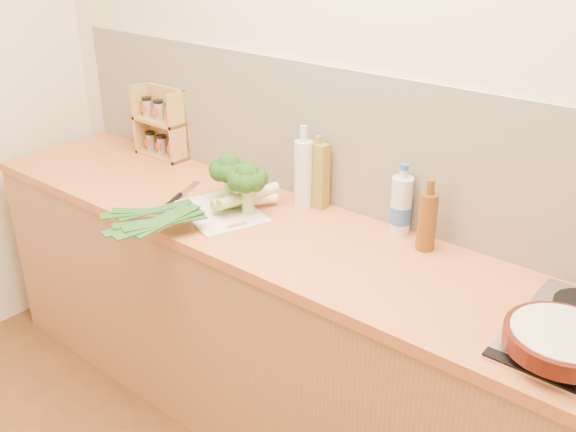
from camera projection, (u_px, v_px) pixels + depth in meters
The scene contains 15 objects.
room_shell at pixel (364, 147), 2.33m from camera, with size 3.50×3.50×3.50m.
counter at pixel (313, 345), 2.44m from camera, with size 3.20×0.62×0.90m.
chopping_board at pixel (220, 212), 2.45m from camera, with size 0.35×0.26×0.01m, color white.
broccoli_left at pixel (229, 170), 2.49m from camera, with size 0.16×0.16×0.19m.
broccoli_right at pixel (247, 180), 2.37m from camera, with size 0.15×0.16×0.20m.
leek_front at pixel (211, 205), 2.44m from camera, with size 0.42×0.57×0.04m.
leek_mid at pixel (214, 206), 2.39m from camera, with size 0.25×0.69×0.04m.
leek_back at pixel (220, 205), 2.35m from camera, with size 0.18×0.69×0.04m.
chefs_knife at pixel (178, 197), 2.58m from camera, with size 0.13×0.26×0.02m.
skillet at pixel (563, 340), 1.62m from camera, with size 0.42×0.29×0.05m.
spice_rack at pixel (163, 127), 2.98m from camera, with size 0.27×0.11×0.33m.
oil_tin at pixel (318, 175), 2.46m from camera, with size 0.08×0.05×0.29m.
glass_bottle at pixel (303, 173), 2.45m from camera, with size 0.07×0.07×0.33m.
amber_bottle at pixel (427, 220), 2.15m from camera, with size 0.06×0.06×0.25m.
water_bottle at pixel (401, 207), 2.26m from camera, with size 0.08×0.08×0.24m.
Camera 1 is at (1.20, -0.40, 1.94)m, focal length 40.00 mm.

